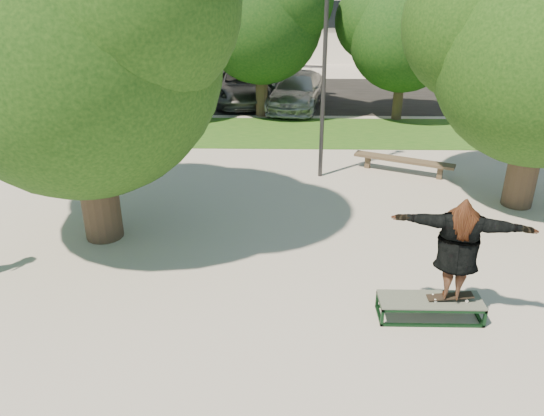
{
  "coord_description": "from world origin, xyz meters",
  "views": [
    {
      "loc": [
        -0.12,
        -9.78,
        5.68
      ],
      "look_at": [
        -0.34,
        0.6,
        0.94
      ],
      "focal_mm": 35.0,
      "sensor_mm": 36.0,
      "label": 1
    }
  ],
  "objects_px": {
    "lamppost": "(324,68)",
    "car_grey": "(242,86)",
    "tree_right": "(544,42)",
    "bench": "(403,161)",
    "car_dark": "(271,78)",
    "car_silver_b": "(297,90)",
    "grind_box": "(429,308)",
    "tree_left": "(73,36)",
    "car_silver_a": "(121,76)"
  },
  "relations": [
    {
      "from": "bench",
      "to": "car_grey",
      "type": "relative_size",
      "value": 0.54
    },
    {
      "from": "lamppost",
      "to": "bench",
      "type": "relative_size",
      "value": 2.14
    },
    {
      "from": "car_dark",
      "to": "car_silver_b",
      "type": "distance_m",
      "value": 3.24
    },
    {
      "from": "car_dark",
      "to": "lamppost",
      "type": "bearing_deg",
      "value": -83.61
    },
    {
      "from": "bench",
      "to": "car_grey",
      "type": "xyz_separation_m",
      "value": [
        -5.5,
        9.06,
        0.35
      ]
    },
    {
      "from": "lamppost",
      "to": "car_silver_b",
      "type": "bearing_deg",
      "value": 93.37
    },
    {
      "from": "grind_box",
      "to": "car_dark",
      "type": "bearing_deg",
      "value": 99.91
    },
    {
      "from": "tree_right",
      "to": "car_silver_a",
      "type": "relative_size",
      "value": 1.43
    },
    {
      "from": "grind_box",
      "to": "car_silver_a",
      "type": "height_order",
      "value": "car_silver_a"
    },
    {
      "from": "tree_right",
      "to": "car_dark",
      "type": "relative_size",
      "value": 1.51
    },
    {
      "from": "car_silver_b",
      "to": "bench",
      "type": "bearing_deg",
      "value": -58.45
    },
    {
      "from": "car_dark",
      "to": "grind_box",
      "type": "bearing_deg",
      "value": -82.23
    },
    {
      "from": "tree_right",
      "to": "car_dark",
      "type": "height_order",
      "value": "tree_right"
    },
    {
      "from": "tree_right",
      "to": "grind_box",
      "type": "xyz_separation_m",
      "value": [
        -3.42,
        -5.05,
        -3.9
      ]
    },
    {
      "from": "tree_right",
      "to": "tree_left",
      "type": "bearing_deg",
      "value": -168.97
    },
    {
      "from": "tree_left",
      "to": "car_grey",
      "type": "xyz_separation_m",
      "value": [
        2.29,
        13.25,
        -3.69
      ]
    },
    {
      "from": "grind_box",
      "to": "bench",
      "type": "bearing_deg",
      "value": 82.14
    },
    {
      "from": "tree_left",
      "to": "tree_right",
      "type": "distance_m",
      "value": 10.41
    },
    {
      "from": "car_silver_a",
      "to": "car_silver_b",
      "type": "relative_size",
      "value": 0.9
    },
    {
      "from": "tree_right",
      "to": "car_grey",
      "type": "distance_m",
      "value": 14.17
    },
    {
      "from": "bench",
      "to": "car_dark",
      "type": "bearing_deg",
      "value": 135.32
    },
    {
      "from": "car_silver_a",
      "to": "grind_box",
      "type": "bearing_deg",
      "value": -67.8
    },
    {
      "from": "bench",
      "to": "car_silver_a",
      "type": "height_order",
      "value": "car_silver_a"
    },
    {
      "from": "lamppost",
      "to": "bench",
      "type": "xyz_separation_m",
      "value": [
        2.5,
        0.28,
        -2.77
      ]
    },
    {
      "from": "tree_right",
      "to": "bench",
      "type": "bearing_deg",
      "value": 137.74
    },
    {
      "from": "lamppost",
      "to": "car_grey",
      "type": "distance_m",
      "value": 10.11
    },
    {
      "from": "bench",
      "to": "car_silver_b",
      "type": "height_order",
      "value": "car_silver_b"
    },
    {
      "from": "tree_right",
      "to": "car_dark",
      "type": "distance_m",
      "value": 15.35
    },
    {
      "from": "tree_left",
      "to": "car_silver_b",
      "type": "distance_m",
      "value": 13.8
    },
    {
      "from": "car_grey",
      "to": "car_silver_b",
      "type": "xyz_separation_m",
      "value": [
        2.5,
        -0.85,
        0.0
      ]
    },
    {
      "from": "car_silver_a",
      "to": "car_silver_b",
      "type": "distance_m",
      "value": 9.11
    },
    {
      "from": "tree_left",
      "to": "bench",
      "type": "height_order",
      "value": "tree_left"
    },
    {
      "from": "tree_right",
      "to": "car_silver_b",
      "type": "xyz_separation_m",
      "value": [
        -5.42,
        10.42,
        -3.36
      ]
    },
    {
      "from": "tree_right",
      "to": "lamppost",
      "type": "distance_m",
      "value": 5.36
    },
    {
      "from": "lamppost",
      "to": "bench",
      "type": "distance_m",
      "value": 3.74
    },
    {
      "from": "tree_right",
      "to": "bench",
      "type": "relative_size",
      "value": 2.28
    },
    {
      "from": "tree_right",
      "to": "car_dark",
      "type": "xyz_separation_m",
      "value": [
        -6.64,
        13.42,
        -3.38
      ]
    },
    {
      "from": "grind_box",
      "to": "car_silver_b",
      "type": "xyz_separation_m",
      "value": [
        -2.0,
        15.46,
        0.55
      ]
    },
    {
      "from": "tree_left",
      "to": "grind_box",
      "type": "bearing_deg",
      "value": -24.22
    },
    {
      "from": "tree_left",
      "to": "bench",
      "type": "xyz_separation_m",
      "value": [
        7.79,
        4.19,
        -4.04
      ]
    },
    {
      "from": "lamppost",
      "to": "car_grey",
      "type": "height_order",
      "value": "lamppost"
    },
    {
      "from": "tree_left",
      "to": "car_silver_a",
      "type": "height_order",
      "value": "tree_left"
    },
    {
      "from": "lamppost",
      "to": "car_dark",
      "type": "xyz_separation_m",
      "value": [
        -1.72,
        11.5,
        -2.44
      ]
    },
    {
      "from": "lamppost",
      "to": "car_grey",
      "type": "relative_size",
      "value": 1.16
    },
    {
      "from": "tree_right",
      "to": "bench",
      "type": "distance_m",
      "value": 4.95
    },
    {
      "from": "tree_left",
      "to": "bench",
      "type": "bearing_deg",
      "value": 28.25
    },
    {
      "from": "tree_right",
      "to": "grind_box",
      "type": "bearing_deg",
      "value": -124.11
    },
    {
      "from": "tree_left",
      "to": "car_grey",
      "type": "height_order",
      "value": "tree_left"
    },
    {
      "from": "tree_right",
      "to": "car_grey",
      "type": "relative_size",
      "value": 1.23
    },
    {
      "from": "bench",
      "to": "lamppost",
      "type": "bearing_deg",
      "value": -148.89
    }
  ]
}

